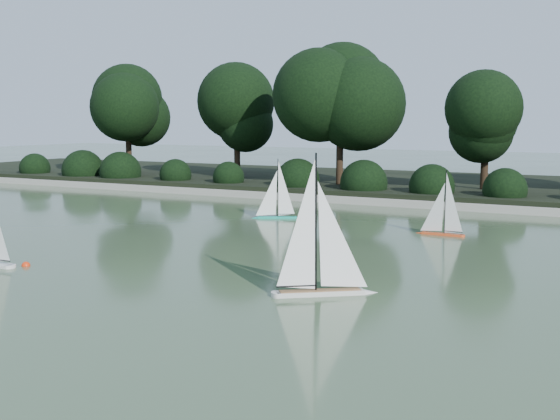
% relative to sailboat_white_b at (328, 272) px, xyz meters
% --- Properties ---
extents(ground, '(80.00, 80.00, 0.00)m').
position_rel_sailboat_white_b_xyz_m(ground, '(-1.44, -0.06, -0.29)').
color(ground, '#324529').
rests_on(ground, ground).
extents(pond_coping, '(40.00, 0.35, 0.18)m').
position_rel_sailboat_white_b_xyz_m(pond_coping, '(-1.44, 8.94, -0.20)').
color(pond_coping, gray).
rests_on(pond_coping, ground).
extents(far_bank, '(40.00, 8.00, 0.30)m').
position_rel_sailboat_white_b_xyz_m(far_bank, '(-1.44, 12.94, -0.14)').
color(far_bank, black).
rests_on(far_bank, ground).
extents(tree_line, '(26.31, 3.93, 4.39)m').
position_rel_sailboat_white_b_xyz_m(tree_line, '(-0.21, 11.37, 2.35)').
color(tree_line, black).
rests_on(tree_line, ground).
extents(shrub_hedge, '(29.10, 1.10, 1.10)m').
position_rel_sailboat_white_b_xyz_m(shrub_hedge, '(-1.44, 9.84, 0.16)').
color(shrub_hedge, black).
rests_on(shrub_hedge, ground).
extents(sailboat_white_b, '(1.21, 0.96, 1.88)m').
position_rel_sailboat_white_b_xyz_m(sailboat_white_b, '(0.00, 0.00, 0.00)').
color(sailboat_white_b, beige).
rests_on(sailboat_white_b, ground).
extents(sailboat_orange, '(0.96, 0.19, 1.31)m').
position_rel_sailboat_white_b_xyz_m(sailboat_orange, '(0.01, 5.14, -0.08)').
color(sailboat_orange, '#DD491E').
rests_on(sailboat_orange, ground).
extents(sailboat_teal, '(0.96, 0.60, 1.40)m').
position_rel_sailboat_white_b_xyz_m(sailboat_teal, '(-3.83, 5.63, -0.07)').
color(sailboat_teal, '#179C85').
rests_on(sailboat_teal, ground).
extents(race_buoy, '(0.13, 0.13, 0.13)m').
position_rel_sailboat_white_b_xyz_m(race_buoy, '(-4.70, -0.53, -0.29)').
color(race_buoy, red).
rests_on(race_buoy, ground).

